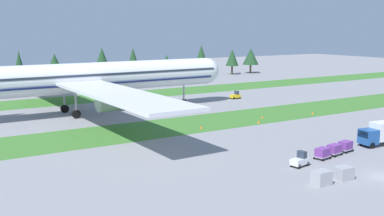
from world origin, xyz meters
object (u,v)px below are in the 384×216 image
airliner (79,78)px  taxiway_marker_2 (262,117)px  baggage_tug (300,160)px  cargo_dolly_lead (322,153)px  uld_container_1 (344,173)px  cargo_dolly_third (345,146)px  taxiway_marker_0 (259,122)px  uld_container_0 (321,178)px  ground_crew_marshaller (374,137)px  taxiway_marker_3 (313,113)px  taxiway_marker_1 (201,127)px  pushback_tractor (236,96)px  catering_truck (381,133)px  cargo_dolly_second (334,149)px

airliner → taxiway_marker_2: (29.22, -23.01, -7.29)m
baggage_tug → cargo_dolly_lead: baggage_tug is taller
uld_container_1 → cargo_dolly_third: bearing=39.2°
taxiway_marker_0 → taxiway_marker_2: 5.26m
uld_container_0 → taxiway_marker_2: (20.24, 34.00, -0.58)m
cargo_dolly_third → uld_container_1: cargo_dolly_third is taller
ground_crew_marshaller → taxiway_marker_3: size_ratio=3.52×
taxiway_marker_3 → uld_container_0: bearing=-135.0°
cargo_dolly_lead → uld_container_1: (-4.42, -7.33, -0.15)m
uld_container_1 → taxiway_marker_0: size_ratio=3.21×
airliner → taxiway_marker_1: size_ratio=142.16×
baggage_tug → taxiway_marker_1: (1.59, 25.80, -0.52)m
cargo_dolly_third → uld_container_1: (-10.14, -8.28, -0.15)m
cargo_dolly_third → taxiway_marker_0: cargo_dolly_third is taller
taxiway_marker_1 → taxiway_marker_2: bearing=6.3°
baggage_tug → taxiway_marker_3: bearing=-58.0°
cargo_dolly_third → taxiway_marker_1: size_ratio=4.10×
uld_container_0 → taxiway_marker_0: 34.58m
pushback_tractor → taxiway_marker_0: 30.98m
pushback_tractor → ground_crew_marshaller: (-9.73, -48.20, 0.13)m
taxiway_marker_1 → taxiway_marker_3: bearing=-0.6°
uld_container_0 → uld_container_1: uld_container_0 is taller
airliner → taxiway_marker_3: airliner is taller
pushback_tractor → taxiway_marker_3: size_ratio=5.29×
baggage_tug → cargo_dolly_lead: 5.03m
baggage_tug → catering_truck: (18.24, 1.54, 1.14)m
taxiway_marker_3 → catering_truck: bearing=-113.9°
taxiway_marker_0 → taxiway_marker_3: size_ratio=1.26×
airliner → baggage_tug: (12.15, -50.52, -6.73)m
airliner → taxiway_marker_0: size_ratio=134.57×
airliner → taxiway_marker_1: (13.74, -24.72, -7.24)m
baggage_tug → taxiway_marker_3: (28.88, 25.53, -0.57)m
cargo_dolly_lead → taxiway_marker_3: bearing=-53.5°
taxiway_marker_0 → cargo_dolly_second: bearing=-103.3°
uld_container_0 → taxiway_marker_0: (16.35, 30.47, -0.52)m
cargo_dolly_second → uld_container_1: (-7.28, -7.81, -0.15)m
airliner → taxiway_marker_2: size_ratio=166.83×
uld_container_0 → taxiway_marker_3: size_ratio=4.04×
baggage_tug → uld_container_1: (0.54, -6.51, -0.05)m
cargo_dolly_second → uld_container_1: size_ratio=1.21×
airliner → uld_container_0: airliner is taller
cargo_dolly_third → uld_container_0: bearing=111.4°
ground_crew_marshaller → taxiway_marker_2: ground_crew_marshaller is taller
taxiway_marker_2 → taxiway_marker_3: taxiway_marker_2 is taller
cargo_dolly_third → catering_truck: catering_truck is taller
uld_container_1 → taxiway_marker_1: (1.05, 32.31, -0.47)m
uld_container_0 → uld_container_1: bearing=-0.2°
cargo_dolly_lead → cargo_dolly_second: (2.86, 0.48, 0.00)m
ground_crew_marshaller → uld_container_0: (-21.70, -9.32, -0.11)m
ground_crew_marshaller → taxiway_marker_3: 24.96m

